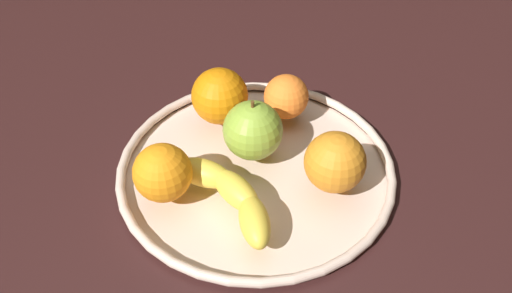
% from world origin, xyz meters
% --- Properties ---
extents(ground_plane, '(1.41, 1.41, 0.04)m').
position_xyz_m(ground_plane, '(0.00, 0.00, -0.02)').
color(ground_plane, '#311717').
extents(fruit_bowl, '(0.36, 0.36, 0.02)m').
position_xyz_m(fruit_bowl, '(0.00, 0.00, 0.01)').
color(fruit_bowl, beige).
rests_on(fruit_bowl, ground_plane).
extents(banana, '(0.18, 0.08, 0.03)m').
position_xyz_m(banana, '(-0.02, 0.07, 0.04)').
color(banana, yellow).
rests_on(banana, fruit_bowl).
extents(apple, '(0.08, 0.08, 0.09)m').
position_xyz_m(apple, '(0.02, -0.01, 0.06)').
color(apple, '#8CAF38').
rests_on(apple, fruit_bowl).
extents(orange_front_right, '(0.08, 0.08, 0.08)m').
position_xyz_m(orange_front_right, '(-0.09, -0.04, 0.06)').
color(orange_front_right, orange).
rests_on(orange_front_right, fruit_bowl).
extents(orange_back_right, '(0.06, 0.06, 0.06)m').
position_xyz_m(orange_back_right, '(0.04, -0.10, 0.05)').
color(orange_back_right, orange).
rests_on(orange_back_right, fruit_bowl).
extents(orange_front_left, '(0.08, 0.08, 0.08)m').
position_xyz_m(orange_front_left, '(0.10, -0.03, 0.06)').
color(orange_front_left, orange).
rests_on(orange_front_left, fruit_bowl).
extents(orange_back_left, '(0.07, 0.07, 0.07)m').
position_xyz_m(orange_back_left, '(0.05, 0.11, 0.05)').
color(orange_back_left, orange).
rests_on(orange_back_left, fruit_bowl).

